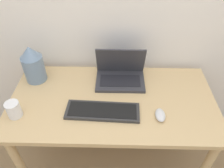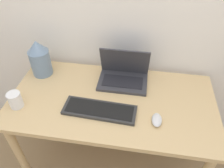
{
  "view_description": "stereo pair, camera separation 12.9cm",
  "coord_description": "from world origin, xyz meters",
  "px_view_note": "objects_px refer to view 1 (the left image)",
  "views": [
    {
      "loc": [
        0.02,
        -0.62,
        1.67
      ],
      "look_at": [
        -0.0,
        0.35,
        0.81
      ],
      "focal_mm": 35.0,
      "sensor_mm": 36.0,
      "label": 1
    },
    {
      "loc": [
        0.15,
        -0.61,
        1.67
      ],
      "look_at": [
        -0.0,
        0.35,
        0.81
      ],
      "focal_mm": 35.0,
      "sensor_mm": 36.0,
      "label": 2
    }
  ],
  "objects_px": {
    "mug": "(14,110)",
    "keyboard": "(103,111)",
    "laptop": "(120,74)",
    "vase": "(33,64)",
    "mouse": "(160,115)"
  },
  "relations": [
    {
      "from": "mouse",
      "to": "mug",
      "type": "distance_m",
      "value": 0.82
    },
    {
      "from": "keyboard",
      "to": "mug",
      "type": "height_order",
      "value": "mug"
    },
    {
      "from": "vase",
      "to": "mug",
      "type": "xyz_separation_m",
      "value": [
        -0.03,
        -0.32,
        -0.08
      ]
    },
    {
      "from": "keyboard",
      "to": "mouse",
      "type": "xyz_separation_m",
      "value": [
        0.33,
        -0.03,
        0.01
      ]
    },
    {
      "from": "laptop",
      "to": "keyboard",
      "type": "relative_size",
      "value": 0.74
    },
    {
      "from": "keyboard",
      "to": "mug",
      "type": "bearing_deg",
      "value": -175.92
    },
    {
      "from": "mug",
      "to": "keyboard",
      "type": "bearing_deg",
      "value": 4.08
    },
    {
      "from": "vase",
      "to": "mug",
      "type": "height_order",
      "value": "vase"
    },
    {
      "from": "vase",
      "to": "mouse",
      "type": "bearing_deg",
      "value": -21.82
    },
    {
      "from": "mug",
      "to": "mouse",
      "type": "bearing_deg",
      "value": 0.55
    },
    {
      "from": "vase",
      "to": "mug",
      "type": "distance_m",
      "value": 0.33
    },
    {
      "from": "laptop",
      "to": "mug",
      "type": "distance_m",
      "value": 0.68
    },
    {
      "from": "laptop",
      "to": "mug",
      "type": "relative_size",
      "value": 3.28
    },
    {
      "from": "laptop",
      "to": "keyboard",
      "type": "distance_m",
      "value": 0.31
    },
    {
      "from": "vase",
      "to": "mug",
      "type": "relative_size",
      "value": 2.61
    }
  ]
}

